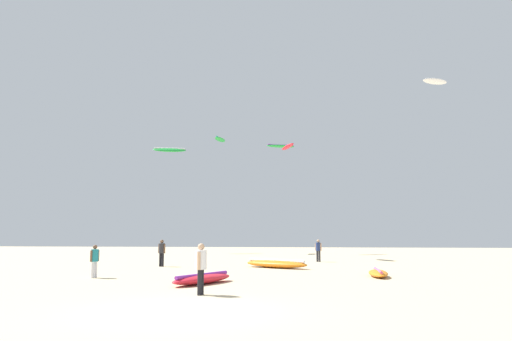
{
  "coord_description": "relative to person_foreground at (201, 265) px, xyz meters",
  "views": [
    {
      "loc": [
        3.42,
        -13.68,
        2.16
      ],
      "look_at": [
        0.0,
        19.72,
        6.46
      ],
      "focal_mm": 34.22,
      "sensor_mm": 36.0,
      "label": 1
    }
  ],
  "objects": [
    {
      "name": "kite_aloft_2",
      "position": [
        -5.86,
        36.4,
        11.6
      ],
      "size": [
        1.19,
        2.94,
        0.37
      ],
      "color": "green"
    },
    {
      "name": "person_right",
      "position": [
        4.6,
        20.26,
        -0.08
      ],
      "size": [
        0.49,
        0.37,
        1.66
      ],
      "rotation": [
        0.0,
        0.0,
        1.03
      ],
      "color": "#2D2D33",
      "rests_on": "ground"
    },
    {
      "name": "kite_aloft_1",
      "position": [
        -11.72,
        36.45,
        10.53
      ],
      "size": [
        3.92,
        2.07,
        0.8
      ],
      "color": "green"
    },
    {
      "name": "kite_aloft_4",
      "position": [
        16.1,
        29.26,
        15.43
      ],
      "size": [
        2.82,
        1.93,
        0.6
      ],
      "color": "white"
    },
    {
      "name": "kite_aloft_5",
      "position": [
        1.02,
        35.6,
        10.56
      ],
      "size": [
        3.26,
        1.88,
        0.4
      ],
      "color": "green"
    },
    {
      "name": "person_foreground",
      "position": [
        0.0,
        0.0,
        0.0
      ],
      "size": [
        0.4,
        0.59,
        1.79
      ],
      "rotation": [
        0.0,
        0.0,
        3.04
      ],
      "color": "black",
      "rests_on": "ground"
    },
    {
      "name": "person_left",
      "position": [
        -6.51,
        5.87,
        -0.12
      ],
      "size": [
        0.36,
        0.48,
        1.58
      ],
      "rotation": [
        0.0,
        0.0,
        5.83
      ],
      "color": "silver",
      "rests_on": "ground"
    },
    {
      "name": "ground_plane",
      "position": [
        0.29,
        -3.47,
        -1.04
      ],
      "size": [
        120.0,
        120.0,
        0.0
      ],
      "primitive_type": "plane",
      "color": "#C6B28C"
    },
    {
      "name": "kite_grounded_near",
      "position": [
        7.22,
        7.92,
        -0.86
      ],
      "size": [
        0.97,
        3.15,
        0.38
      ],
      "color": "orange",
      "rests_on": "ground"
    },
    {
      "name": "kite_aloft_6",
      "position": [
        2.18,
        25.12,
        8.63
      ],
      "size": [
        1.65,
        3.06,
        0.54
      ],
      "color": "red"
    },
    {
      "name": "person_midground",
      "position": [
        -5.61,
        13.96,
        -0.04
      ],
      "size": [
        0.53,
        0.39,
        1.72
      ],
      "rotation": [
        0.0,
        0.0,
        1.13
      ],
      "color": "black",
      "rests_on": "ground"
    },
    {
      "name": "kite_grounded_mid",
      "position": [
        1.83,
        13.44,
        -0.79
      ],
      "size": [
        4.47,
        3.47,
        0.54
      ],
      "color": "orange",
      "rests_on": "ground"
    },
    {
      "name": "kite_grounded_far",
      "position": [
        -0.71,
        3.66,
        -0.83
      ],
      "size": [
        2.58,
        3.83,
        0.46
      ],
      "color": "red",
      "rests_on": "ground"
    }
  ]
}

